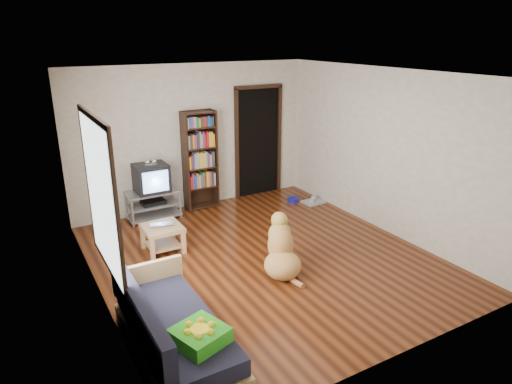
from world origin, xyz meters
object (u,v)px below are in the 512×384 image
dog_bowl (293,199)px  dog (281,251)px  grey_rag (313,202)px  bookshelf (200,155)px  green_cushion (200,336)px  tv_stand (153,204)px  sofa (171,334)px  laptop (162,226)px  crt_tv (151,177)px  coffee_table (162,233)px

dog_bowl → dog: (-1.67, -2.17, 0.25)m
grey_rag → bookshelf: bearing=156.0°
green_cushion → bookshelf: bearing=48.6°
tv_stand → sofa: size_ratio=0.50×
laptop → green_cushion: bearing=-88.6°
green_cushion → dog: (1.78, 1.39, -0.20)m
grey_rag → dog: size_ratio=0.41×
crt_tv → dog: (0.93, -2.72, -0.45)m
dog_bowl → tv_stand: bearing=168.6°
grey_rag → bookshelf: bookshelf is taller
green_cushion → sofa: bearing=87.1°
green_cushion → coffee_table: 2.84m
tv_stand → bookshelf: bookshelf is taller
crt_tv → coffee_table: 1.44m
sofa → dog: sofa is taller
grey_rag → dog: 2.77m
dog_bowl → bookshelf: (-1.65, 0.62, 0.96)m
bookshelf → tv_stand: bearing=-174.4°
laptop → tv_stand: (0.28, 1.34, -0.14)m
dog_bowl → coffee_table: (-2.88, -0.79, 0.24)m
grey_rag → bookshelf: (-1.95, 0.87, 0.99)m
bookshelf → grey_rag: bearing=-24.0°
coffee_table → green_cushion: bearing=-101.6°
green_cushion → crt_tv: (0.85, 4.11, 0.25)m
sofa → green_cushion: bearing=-74.8°
laptop → grey_rag: size_ratio=0.88×
green_cushion → coffee_table: green_cushion is taller
laptop → dog: dog is taller
green_cushion → tv_stand: (0.85, 4.09, -0.22)m
dog_bowl → dog: 2.75m
dog_bowl → coffee_table: size_ratio=0.40×
dog_bowl → green_cushion: bearing=-134.1°
grey_rag → crt_tv: crt_tv is taller
grey_rag → coffee_table: (-3.18, -0.54, 0.27)m
grey_rag → tv_stand: bearing=165.0°
grey_rag → bookshelf: 2.35m
tv_stand → coffee_table: 1.34m
tv_stand → crt_tv: 0.47m
grey_rag → sofa: bearing=-143.6°
bookshelf → sofa: bookshelf is taller
tv_stand → coffee_table: tv_stand is taller
dog_bowl → sofa: (-3.57, -3.11, 0.22)m
dog_bowl → crt_tv: 2.75m
crt_tv → coffee_table: size_ratio=1.05×
tv_stand → coffee_table: size_ratio=1.64×
laptop → tv_stand: tv_stand is taller
crt_tv → dog: size_ratio=0.60×
sofa → laptop: bearing=73.1°
green_cushion → dog_bowl: (3.45, 3.56, -0.45)m
sofa → tv_stand: bearing=75.0°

